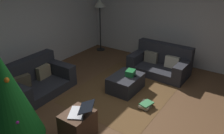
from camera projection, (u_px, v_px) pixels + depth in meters
ground_plane at (126, 119)px, 4.31m from camera, size 6.40×6.40×0.00m
rear_partition at (15, 28)px, 5.36m from camera, size 6.40×0.12×2.60m
corner_partition at (187, 20)px, 6.11m from camera, size 0.12×6.40×2.60m
couch_left at (35, 80)px, 5.13m from camera, size 1.53×0.98×0.74m
couch_right at (161, 63)px, 6.03m from camera, size 0.90×1.52×0.76m
ottoman at (126, 83)px, 5.21m from camera, size 0.79×0.60×0.37m
gift_box at (131, 73)px, 5.12m from camera, size 0.25×0.22×0.13m
tv_remote at (133, 76)px, 5.11m from camera, size 0.10×0.17×0.02m
christmas_tree at (6, 97)px, 3.24m from camera, size 0.94×0.94×1.79m
side_table at (78, 125)px, 3.77m from camera, size 0.52×0.44×0.49m
laptop at (81, 111)px, 3.64m from camera, size 0.50×0.52×0.18m
book_stack at (146, 105)px, 4.63m from camera, size 0.32×0.27×0.11m
corner_lamp at (100, 7)px, 7.11m from camera, size 0.36×0.36×1.68m
area_rug at (125, 90)px, 5.28m from camera, size 2.60×2.00×0.01m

